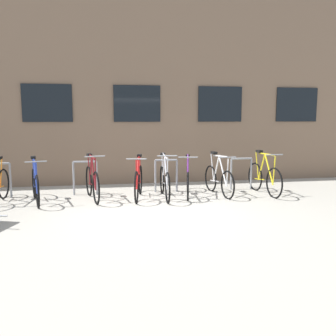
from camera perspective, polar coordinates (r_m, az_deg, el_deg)
name	(u,v)px	position (r m, az deg, el deg)	size (l,w,h in m)	color
ground_plane	(153,212)	(7.36, -2.42, -6.83)	(42.00, 42.00, 0.00)	#B2ADA0
storefront_building	(128,81)	(14.19, -6.33, 13.33)	(28.00, 7.71, 6.45)	#7A604C
bike_rack	(126,173)	(9.08, -6.53, -0.78)	(6.60, 0.05, 0.84)	gray
bicycle_maroon	(92,182)	(8.53, -11.79, -2.20)	(0.49, 1.67, 1.07)	black
bicycle_yellow	(264,178)	(9.29, 14.83, -1.48)	(0.44, 1.70, 1.08)	black
bicycle_red	(138,181)	(8.54, -4.64, -2.09)	(0.48, 1.72, 1.02)	black
bicycle_blue	(35,185)	(8.59, -20.05, -2.52)	(0.56, 1.73, 1.02)	black
bicycle_white	(219,179)	(8.97, 7.94, -1.76)	(0.44, 1.64, 1.05)	black
bicycle_purple	(188,180)	(8.84, 3.10, -1.87)	(0.54, 1.72, 1.01)	black
bicycle_silver	(165,181)	(8.54, -0.53, -2.08)	(0.44, 1.80, 1.08)	black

